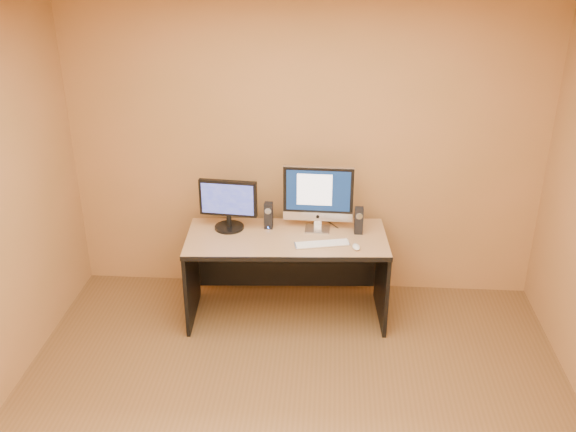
{
  "coord_description": "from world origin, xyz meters",
  "views": [
    {
      "loc": [
        0.21,
        -3.1,
        3.06
      ],
      "look_at": [
        -0.1,
        1.37,
        0.97
      ],
      "focal_mm": 40.0,
      "sensor_mm": 36.0,
      "label": 1
    }
  ],
  "objects": [
    {
      "name": "speaker_left",
      "position": [
        -0.27,
        1.63,
        0.85
      ],
      "size": [
        0.07,
        0.07,
        0.22
      ],
      "primitive_type": null,
      "rotation": [
        0.0,
        0.0,
        -0.02
      ],
      "color": "black",
      "rests_on": "desk"
    },
    {
      "name": "cable_a",
      "position": [
        0.24,
        1.74,
        0.75
      ],
      "size": [
        0.13,
        0.19,
        0.01
      ],
      "primitive_type": "cylinder",
      "rotation": [
        1.57,
        0.0,
        0.59
      ],
      "color": "black",
      "rests_on": "desk"
    },
    {
      "name": "ceiling",
      "position": [
        0.0,
        0.0,
        2.6
      ],
      "size": [
        4.0,
        4.0,
        0.0
      ],
      "primitive_type": "plane",
      "color": "white",
      "rests_on": "walls"
    },
    {
      "name": "second_monitor",
      "position": [
        -0.6,
        1.59,
        0.95
      ],
      "size": [
        0.5,
        0.28,
        0.42
      ],
      "primitive_type": null,
      "rotation": [
        0.0,
        0.0,
        -0.09
      ],
      "color": "black",
      "rests_on": "desk"
    },
    {
      "name": "cable_b",
      "position": [
        0.1,
        1.76,
        0.75
      ],
      "size": [
        0.07,
        0.17,
        0.01
      ],
      "primitive_type": "cylinder",
      "rotation": [
        1.57,
        0.0,
        -0.34
      ],
      "color": "black",
      "rests_on": "desk"
    },
    {
      "name": "imac",
      "position": [
        0.13,
        1.62,
        1.02
      ],
      "size": [
        0.58,
        0.23,
        0.55
      ],
      "primitive_type": null,
      "rotation": [
        0.0,
        0.0,
        -0.03
      ],
      "color": "#B2B2B6",
      "rests_on": "desk"
    },
    {
      "name": "speaker_right",
      "position": [
        0.46,
        1.58,
        0.85
      ],
      "size": [
        0.07,
        0.07,
        0.22
      ],
      "primitive_type": null,
      "rotation": [
        0.0,
        0.0,
        0.03
      ],
      "color": "black",
      "rests_on": "desk"
    },
    {
      "name": "walls",
      "position": [
        0.0,
        0.0,
        1.3
      ],
      "size": [
        4.0,
        4.0,
        2.6
      ],
      "primitive_type": null,
      "color": "#A67043",
      "rests_on": "ground"
    },
    {
      "name": "mouse",
      "position": [
        0.44,
        1.3,
        0.76
      ],
      "size": [
        0.07,
        0.11,
        0.04
      ],
      "primitive_type": "ellipsoid",
      "rotation": [
        0.0,
        0.0,
        0.17
      ],
      "color": "silver",
      "rests_on": "desk"
    },
    {
      "name": "keyboard",
      "position": [
        0.17,
        1.34,
        0.75
      ],
      "size": [
        0.45,
        0.21,
        0.02
      ],
      "primitive_type": "cube",
      "rotation": [
        0.0,
        0.0,
        0.22
      ],
      "color": "silver",
      "rests_on": "desk"
    },
    {
      "name": "desk",
      "position": [
        -0.11,
        1.47,
        0.37
      ],
      "size": [
        1.64,
        0.8,
        0.74
      ],
      "primitive_type": null,
      "rotation": [
        0.0,
        0.0,
        0.06
      ],
      "color": "#AC7A56",
      "rests_on": "ground"
    }
  ]
}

